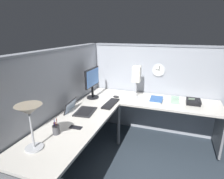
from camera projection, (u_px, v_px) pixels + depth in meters
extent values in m
plane|color=#2D3842|center=(125.00, 151.00, 2.93)|extent=(6.80, 6.80, 0.00)
cube|color=#999EA8|center=(60.00, 107.00, 2.64)|extent=(2.57, 0.10, 1.55)
cube|color=gray|center=(55.00, 50.00, 2.40)|extent=(2.57, 0.12, 0.03)
cube|color=#999EA8|center=(153.00, 90.00, 3.39)|extent=(0.10, 2.37, 1.55)
cube|color=gray|center=(156.00, 45.00, 3.16)|extent=(0.12, 2.37, 0.03)
cube|color=beige|center=(85.00, 115.00, 2.52)|extent=(2.35, 0.66, 0.03)
cube|color=beige|center=(171.00, 103.00, 2.95)|extent=(0.66, 1.49, 0.03)
cylinder|color=slate|center=(119.00, 125.00, 3.02)|extent=(0.05, 0.05, 0.70)
cube|color=slate|center=(219.00, 131.00, 2.83)|extent=(0.58, 0.03, 0.60)
cylinder|color=black|center=(93.00, 97.00, 3.12)|extent=(0.20, 0.20, 0.02)
cylinder|color=black|center=(93.00, 92.00, 3.09)|extent=(0.04, 0.04, 0.20)
cube|color=black|center=(92.00, 77.00, 3.02)|extent=(0.46, 0.03, 0.30)
cube|color=#4C84D8|center=(93.00, 78.00, 3.01)|extent=(0.42, 0.01, 0.26)
cube|color=#232326|center=(85.00, 112.00, 2.57)|extent=(0.36, 0.28, 0.02)
cube|color=black|center=(85.00, 111.00, 2.57)|extent=(0.31, 0.21, 0.00)
cube|color=#232326|center=(70.00, 108.00, 2.61)|extent=(0.35, 0.10, 0.22)
cube|color=#99B2D1|center=(70.00, 108.00, 2.61)|extent=(0.31, 0.09, 0.18)
cube|color=black|center=(111.00, 104.00, 2.85)|extent=(0.43, 0.15, 0.02)
ellipsoid|color=#232326|center=(116.00, 97.00, 3.13)|extent=(0.06, 0.10, 0.03)
cylinder|color=#B7BABF|center=(34.00, 148.00, 1.78)|extent=(0.17, 0.17, 0.02)
cylinder|color=#B7BABF|center=(32.00, 130.00, 1.72)|extent=(0.02, 0.02, 0.38)
cone|color=gray|center=(29.00, 110.00, 1.66)|extent=(0.24, 0.24, 0.09)
cylinder|color=#4C4C51|center=(56.00, 130.00, 2.02)|extent=(0.08, 0.08, 0.10)
cylinder|color=#1E1EB2|center=(54.00, 125.00, 1.99)|extent=(0.01, 0.02, 0.13)
cylinder|color=#B21E1E|center=(57.00, 124.00, 2.01)|extent=(0.01, 0.01, 0.13)
cylinder|color=#D8591E|center=(55.00, 123.00, 2.00)|extent=(0.03, 0.03, 0.01)
cube|color=black|center=(76.00, 127.00, 2.16)|extent=(0.07, 0.15, 0.01)
cube|color=black|center=(193.00, 102.00, 2.84)|extent=(0.19, 0.20, 0.10)
cube|color=#8CA58C|center=(191.00, 99.00, 2.84)|extent=(0.02, 0.09, 0.04)
cube|color=black|center=(199.00, 101.00, 2.81)|extent=(0.19, 0.04, 0.04)
cube|color=silver|center=(156.00, 100.00, 2.97)|extent=(0.30, 0.24, 0.02)
cube|color=#335999|center=(156.00, 99.00, 2.98)|extent=(0.26, 0.20, 0.02)
cylinder|color=#B7BABF|center=(136.00, 97.00, 3.15)|extent=(0.11, 0.11, 0.01)
cylinder|color=#B7BABF|center=(136.00, 89.00, 3.11)|extent=(0.02, 0.02, 0.27)
cube|color=silver|center=(137.00, 74.00, 3.03)|extent=(0.13, 0.13, 0.26)
cube|color=#8CAD99|center=(175.00, 100.00, 2.90)|extent=(0.12, 0.12, 0.09)
cylinder|color=#B7BABF|center=(159.00, 70.00, 3.21)|extent=(0.03, 0.22, 0.22)
cylinder|color=white|center=(159.00, 70.00, 3.19)|extent=(0.00, 0.19, 0.19)
cube|color=black|center=(157.00, 70.00, 3.19)|extent=(0.00, 0.06, 0.01)
cube|color=black|center=(159.00, 68.00, 3.18)|extent=(0.00, 0.01, 0.08)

